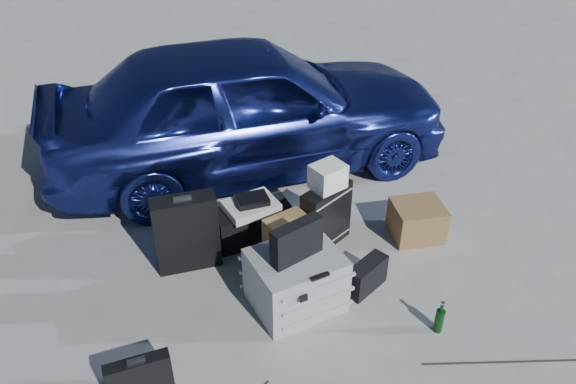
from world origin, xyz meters
The scene contains 15 objects.
ground centered at (0.00, 0.00, 0.00)m, with size 60.00×60.00×0.00m, color #A3A29E.
car centered at (0.76, 2.10, 0.67)m, with size 1.59×3.94×1.34m, color navy.
pelican_case centered at (-0.09, 0.22, 0.23)m, with size 0.63×0.51×0.46m, color #9A9C9F.
laptop_bag centered at (-0.09, 0.21, 0.61)m, with size 0.40×0.10×0.30m, color black.
briefcase centered at (-1.35, 0.17, 0.16)m, with size 0.40×0.09×0.31m, color black.
suitcase_left centered at (-0.51, 1.08, 0.33)m, with size 0.50×0.18×0.65m, color black.
suitcase_right centered at (0.55, 0.64, 0.28)m, with size 0.47×0.17×0.56m, color black.
white_carton centered at (0.56, 0.65, 0.67)m, with size 0.26×0.21×0.21m, color silver.
duffel_bag centered at (0.09, 1.05, 0.16)m, with size 0.64×0.27×0.32m, color black.
flat_box_white centered at (0.07, 1.04, 0.36)m, with size 0.42×0.32×0.07m, color silver.
flat_box_black centered at (0.08, 1.03, 0.42)m, with size 0.26×0.19×0.06m, color black.
kraft_bag centered at (0.13, 0.63, 0.22)m, with size 0.34×0.20×0.45m, color #A27D46.
cardboard_box centered at (1.25, 0.24, 0.16)m, with size 0.42×0.37×0.31m, color brown.
messenger_bag centered at (0.45, 0.02, 0.13)m, with size 0.36×0.14×0.25m, color black.
green_bottle centered at (0.56, -0.60, 0.13)m, with size 0.07×0.07×0.26m, color black.
Camera 1 is at (-1.95, -2.17, 3.08)m, focal length 35.00 mm.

